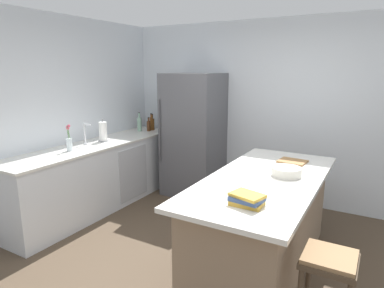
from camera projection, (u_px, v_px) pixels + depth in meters
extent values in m
plane|color=#4C3D2D|center=(208.00, 276.00, 3.16)|extent=(7.20, 7.20, 0.00)
cube|color=silver|center=(280.00, 113.00, 4.78)|extent=(6.00, 0.10, 2.60)
cube|color=silver|center=(30.00, 120.00, 4.07)|extent=(0.10, 6.00, 2.60)
cube|color=silver|center=(99.00, 176.00, 4.68)|extent=(0.64, 2.78, 0.89)
cube|color=silver|center=(97.00, 144.00, 4.57)|extent=(0.67, 2.81, 0.03)
cube|color=#B2B5BA|center=(133.00, 173.00, 4.81)|extent=(0.01, 0.60, 0.75)
cube|color=#8E755B|center=(263.00, 225.00, 3.23)|extent=(0.81, 1.97, 0.88)
cube|color=silver|center=(265.00, 180.00, 3.12)|extent=(0.97, 2.17, 0.04)
cube|color=#56565B|center=(193.00, 135.00, 5.10)|extent=(0.81, 0.72, 1.85)
cylinder|color=#4C4C51|center=(159.00, 131.00, 4.94)|extent=(0.02, 0.02, 0.93)
cylinder|color=#473828|center=(308.00, 285.00, 2.55)|extent=(0.04, 0.04, 0.61)
cube|color=#473828|center=(329.00, 261.00, 2.27)|extent=(0.36, 0.36, 0.04)
cube|color=olive|center=(330.00, 257.00, 2.27)|extent=(0.34, 0.34, 0.03)
cylinder|color=silver|center=(86.00, 144.00, 4.47)|extent=(0.05, 0.05, 0.02)
cylinder|color=silver|center=(85.00, 133.00, 4.44)|extent=(0.02, 0.02, 0.28)
cylinder|color=silver|center=(87.00, 124.00, 4.38)|extent=(0.14, 0.02, 0.02)
cylinder|color=silver|center=(69.00, 145.00, 4.12)|extent=(0.07, 0.07, 0.16)
cylinder|color=#4C7F3D|center=(68.00, 136.00, 4.11)|extent=(0.01, 0.03, 0.24)
sphere|color=#DB4C66|center=(68.00, 127.00, 4.08)|extent=(0.04, 0.04, 0.04)
cylinder|color=#4C7F3D|center=(68.00, 137.00, 4.10)|extent=(0.01, 0.01, 0.22)
sphere|color=#DB4C66|center=(68.00, 128.00, 4.07)|extent=(0.04, 0.04, 0.04)
cylinder|color=#4C7F3D|center=(70.00, 136.00, 4.09)|extent=(0.01, 0.05, 0.25)
sphere|color=#DB4C66|center=(69.00, 126.00, 4.07)|extent=(0.04, 0.04, 0.04)
cylinder|color=gray|center=(104.00, 141.00, 4.69)|extent=(0.14, 0.14, 0.01)
cylinder|color=white|center=(103.00, 131.00, 4.66)|extent=(0.11, 0.11, 0.26)
cylinder|color=gray|center=(102.00, 121.00, 4.63)|extent=(0.02, 0.02, 0.04)
cylinder|color=#994C23|center=(151.00, 123.00, 5.66)|extent=(0.05, 0.05, 0.19)
cylinder|color=#994C23|center=(151.00, 116.00, 5.63)|extent=(0.02, 0.02, 0.05)
cylinder|color=black|center=(151.00, 114.00, 5.62)|extent=(0.03, 0.03, 0.01)
cylinder|color=brown|center=(152.00, 124.00, 5.53)|extent=(0.07, 0.07, 0.19)
cylinder|color=brown|center=(152.00, 117.00, 5.50)|extent=(0.03, 0.03, 0.07)
cylinder|color=black|center=(152.00, 114.00, 5.49)|extent=(0.04, 0.04, 0.01)
cylinder|color=#5B3319|center=(149.00, 126.00, 5.45)|extent=(0.06, 0.06, 0.16)
cylinder|color=#5B3319|center=(148.00, 119.00, 5.43)|extent=(0.02, 0.02, 0.05)
cylinder|color=black|center=(148.00, 118.00, 5.42)|extent=(0.03, 0.03, 0.01)
cylinder|color=#8CB79E|center=(139.00, 125.00, 5.44)|extent=(0.07, 0.07, 0.21)
cylinder|color=#8CB79E|center=(139.00, 116.00, 5.41)|extent=(0.03, 0.03, 0.08)
cylinder|color=black|center=(139.00, 113.00, 5.40)|extent=(0.03, 0.03, 0.01)
cube|color=gold|center=(247.00, 203.00, 2.49)|extent=(0.24, 0.16, 0.03)
cube|color=#334770|center=(247.00, 199.00, 2.48)|extent=(0.25, 0.21, 0.03)
cube|color=gold|center=(247.00, 195.00, 2.47)|extent=(0.27, 0.23, 0.02)
cylinder|color=silver|center=(286.00, 172.00, 3.16)|extent=(0.28, 0.28, 0.08)
cube|color=#9E7042|center=(293.00, 161.00, 3.63)|extent=(0.30, 0.26, 0.02)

